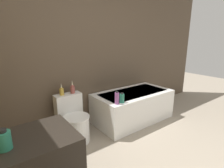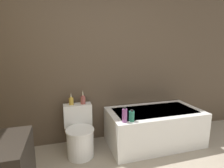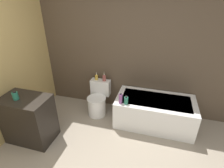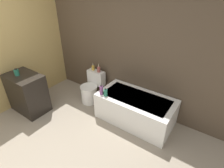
{
  "view_description": "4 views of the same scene",
  "coord_description": "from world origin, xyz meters",
  "px_view_note": "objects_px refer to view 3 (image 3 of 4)",
  "views": [
    {
      "loc": [
        -1.3,
        -0.54,
        1.53
      ],
      "look_at": [
        0.3,
        1.62,
        0.81
      ],
      "focal_mm": 28.0,
      "sensor_mm": 36.0,
      "label": 1
    },
    {
      "loc": [
        -0.52,
        -0.61,
        1.49
      ],
      "look_at": [
        0.09,
        1.51,
        1.05
      ],
      "focal_mm": 28.0,
      "sensor_mm": 36.0,
      "label": 2
    },
    {
      "loc": [
        0.8,
        -1.16,
        2.32
      ],
      "look_at": [
        0.07,
        1.46,
        0.89
      ],
      "focal_mm": 28.0,
      "sensor_mm": 36.0,
      "label": 3
    },
    {
      "loc": [
        2.02,
        -0.79,
        2.42
      ],
      "look_at": [
        0.43,
        1.5,
        0.8
      ],
      "focal_mm": 28.0,
      "sensor_mm": 36.0,
      "label": 4
    }
  ],
  "objects_px": {
    "vase_silver": "(104,78)",
    "shampoo_bottle_short": "(126,100)",
    "soap_bottle_glass": "(15,96)",
    "vase_gold": "(96,77)",
    "toilet": "(98,100)",
    "bathtub": "(154,111)",
    "shampoo_bottle_tall": "(121,99)"
  },
  "relations": [
    {
      "from": "vase_silver",
      "to": "shampoo_bottle_short",
      "type": "distance_m",
      "value": 0.79
    },
    {
      "from": "soap_bottle_glass",
      "to": "vase_gold",
      "type": "height_order",
      "value": "soap_bottle_glass"
    },
    {
      "from": "toilet",
      "to": "vase_gold",
      "type": "relative_size",
      "value": 3.63
    },
    {
      "from": "bathtub",
      "to": "shampoo_bottle_short",
      "type": "relative_size",
      "value": 9.33
    },
    {
      "from": "bathtub",
      "to": "shampoo_bottle_tall",
      "type": "distance_m",
      "value": 0.77
    },
    {
      "from": "vase_silver",
      "to": "shampoo_bottle_tall",
      "type": "height_order",
      "value": "vase_silver"
    },
    {
      "from": "vase_gold",
      "to": "shampoo_bottle_tall",
      "type": "bearing_deg",
      "value": -39.44
    },
    {
      "from": "bathtub",
      "to": "shampoo_bottle_tall",
      "type": "relative_size",
      "value": 7.36
    },
    {
      "from": "vase_gold",
      "to": "toilet",
      "type": "bearing_deg",
      "value": -66.61
    },
    {
      "from": "toilet",
      "to": "shampoo_bottle_tall",
      "type": "xyz_separation_m",
      "value": [
        0.56,
        -0.33,
        0.34
      ]
    },
    {
      "from": "bathtub",
      "to": "soap_bottle_glass",
      "type": "distance_m",
      "value": 2.44
    },
    {
      "from": "vase_gold",
      "to": "soap_bottle_glass",
      "type": "bearing_deg",
      "value": -123.84
    },
    {
      "from": "toilet",
      "to": "vase_gold",
      "type": "distance_m",
      "value": 0.5
    },
    {
      "from": "shampoo_bottle_tall",
      "to": "shampoo_bottle_short",
      "type": "distance_m",
      "value": 0.1
    },
    {
      "from": "soap_bottle_glass",
      "to": "shampoo_bottle_tall",
      "type": "distance_m",
      "value": 1.71
    },
    {
      "from": "shampoo_bottle_tall",
      "to": "soap_bottle_glass",
      "type": "bearing_deg",
      "value": -153.51
    },
    {
      "from": "vase_silver",
      "to": "shampoo_bottle_tall",
      "type": "relative_size",
      "value": 1.08
    },
    {
      "from": "toilet",
      "to": "shampoo_bottle_tall",
      "type": "distance_m",
      "value": 0.74
    },
    {
      "from": "toilet",
      "to": "shampoo_bottle_short",
      "type": "distance_m",
      "value": 0.81
    },
    {
      "from": "toilet",
      "to": "vase_silver",
      "type": "xyz_separation_m",
      "value": [
        0.09,
        0.19,
        0.46
      ]
    },
    {
      "from": "soap_bottle_glass",
      "to": "shampoo_bottle_tall",
      "type": "relative_size",
      "value": 0.72
    },
    {
      "from": "vase_gold",
      "to": "vase_silver",
      "type": "relative_size",
      "value": 0.88
    },
    {
      "from": "vase_silver",
      "to": "shampoo_bottle_short",
      "type": "relative_size",
      "value": 1.36
    },
    {
      "from": "bathtub",
      "to": "vase_gold",
      "type": "height_order",
      "value": "vase_gold"
    },
    {
      "from": "soap_bottle_glass",
      "to": "vase_silver",
      "type": "distance_m",
      "value": 1.65
    },
    {
      "from": "shampoo_bottle_tall",
      "to": "vase_gold",
      "type": "bearing_deg",
      "value": 140.56
    },
    {
      "from": "shampoo_bottle_short",
      "to": "vase_gold",
      "type": "bearing_deg",
      "value": 144.65
    },
    {
      "from": "bathtub",
      "to": "vase_silver",
      "type": "bearing_deg",
      "value": 167.7
    },
    {
      "from": "toilet",
      "to": "soap_bottle_glass",
      "type": "xyz_separation_m",
      "value": [
        -0.95,
        -1.08,
        0.6
      ]
    },
    {
      "from": "vase_silver",
      "to": "shampoo_bottle_tall",
      "type": "xyz_separation_m",
      "value": [
        0.47,
        -0.52,
        -0.11
      ]
    },
    {
      "from": "bathtub",
      "to": "toilet",
      "type": "bearing_deg",
      "value": 177.76
    },
    {
      "from": "shampoo_bottle_short",
      "to": "toilet",
      "type": "bearing_deg",
      "value": 153.46
    }
  ]
}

